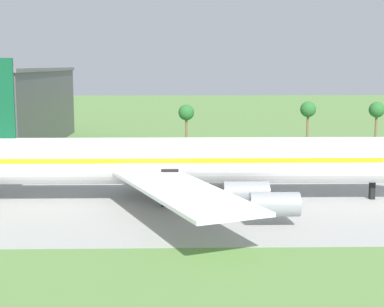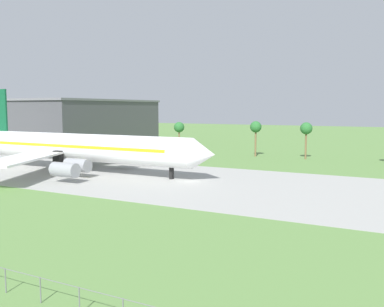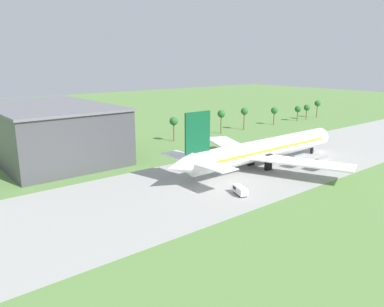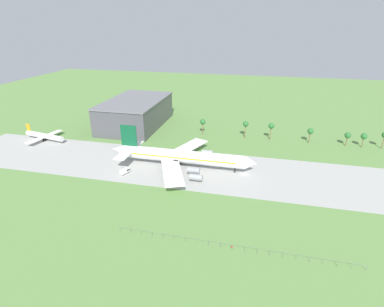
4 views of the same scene
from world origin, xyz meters
TOP-DOWN VIEW (x-y plane):
  - ground_plane at (0.00, 0.00)m, footprint 600.00×600.00m
  - taxiway_strip at (0.00, 0.00)m, footprint 320.00×44.00m
  - jet_airliner at (-32.42, 0.61)m, footprint 75.97×59.85m
  - regional_aircraft at (-125.62, 16.89)m, footprint 29.02×26.29m
  - baggage_tug at (-57.43, -12.85)m, footprint 3.66×5.48m
  - perimeter_fence at (0.00, -55.00)m, footprint 80.10×0.10m
  - no_stopping_sign at (-0.24, -55.31)m, footprint 0.44×0.08m
  - terminal_building at (-81.37, 58.32)m, footprint 36.72×61.20m
  - palm_tree_row at (30.14, 50.68)m, footprint 111.20×3.60m

SIDE VIEW (x-z plane):
  - ground_plane at x=0.00m, z-range 0.00..0.00m
  - taxiway_strip at x=0.00m, z-range 0.00..0.02m
  - no_stopping_sign at x=-0.24m, z-range 0.21..1.89m
  - baggage_tug at x=-57.43m, z-range 0.10..2.31m
  - perimeter_fence at x=0.00m, z-range 0.40..2.50m
  - regional_aircraft at x=-125.62m, z-range -1.58..7.69m
  - jet_airliner at x=-32.42m, z-range -4.41..15.91m
  - palm_tree_row at x=30.14m, z-range 2.40..13.59m
  - terminal_building at x=-81.37m, z-range 0.02..18.74m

